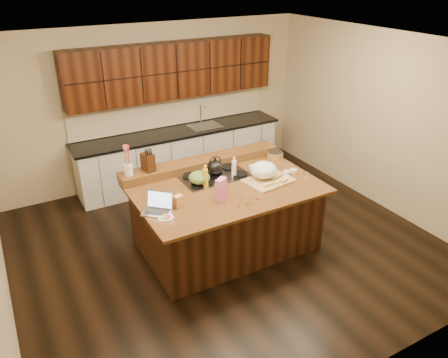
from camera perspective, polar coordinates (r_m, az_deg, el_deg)
room at (r=5.52m, az=0.25°, el=3.05°), size 5.52×5.02×2.72m
island at (r=5.93m, az=0.24°, el=-4.83°), size 2.40×1.60×0.92m
back_ledge at (r=6.24m, az=-2.91°, el=2.15°), size 2.40×0.30×0.12m
cooktop at (r=5.93m, az=-1.17°, el=0.38°), size 0.92×0.52×0.05m
back_counter at (r=7.64m, az=-6.01°, el=6.72°), size 3.70×0.66×2.40m
kettle at (r=5.88m, az=-1.18°, el=1.51°), size 0.25×0.25×0.20m
green_bowl at (r=5.66m, az=-3.24°, el=0.20°), size 0.35×0.35×0.15m
laptop at (r=5.17m, az=-8.57°, el=-3.58°), size 0.41×0.41×0.23m
oil_bottle at (r=5.59m, az=-2.45°, el=0.02°), size 0.08×0.08×0.27m
vinegar_bottle at (r=5.87m, az=1.32°, el=1.28°), size 0.07×0.07×0.25m
wooden_tray at (r=5.84m, az=5.37°, el=0.86°), size 0.67×0.53×0.25m
ramekin_a at (r=6.14m, az=9.06°, el=1.05°), size 0.11×0.11×0.04m
ramekin_b at (r=6.08m, az=8.20°, el=0.83°), size 0.10×0.10×0.04m
ramekin_c at (r=6.20m, az=3.72°, el=1.57°), size 0.13×0.13×0.04m
strainer_bowl at (r=6.55m, az=6.67°, el=3.06°), size 0.31×0.31×0.09m
kitchen_timer at (r=6.06m, az=10.86°, el=0.66°), size 0.09×0.09×0.07m
pink_bag at (r=5.32m, az=-0.39°, el=-1.36°), size 0.17×0.15×0.28m
candy_plate at (r=5.05m, az=-7.61°, el=-5.02°), size 0.18×0.18×0.01m
package_box at (r=5.23m, az=-6.00°, el=-2.90°), size 0.12×0.10×0.15m
utensil_crock at (r=5.84m, az=-12.37°, el=1.18°), size 0.12×0.12×0.14m
knife_block at (r=5.89m, az=-9.90°, el=2.17°), size 0.16×0.22×0.24m
gumdrop_0 at (r=5.23m, az=1.94°, el=-3.51°), size 0.02×0.02×0.02m
gumdrop_1 at (r=5.30m, az=3.02°, el=-3.14°), size 0.02×0.02×0.02m
gumdrop_2 at (r=5.40m, az=4.67°, el=-2.57°), size 0.02×0.02×0.02m
gumdrop_3 at (r=5.30m, az=3.58°, el=-3.17°), size 0.02×0.02×0.02m
gumdrop_4 at (r=5.26m, az=-0.01°, el=-3.32°), size 0.02×0.02×0.02m
gumdrop_5 at (r=5.40m, az=2.53°, el=-2.54°), size 0.02×0.02×0.02m
gumdrop_6 at (r=5.41m, az=4.35°, el=-2.51°), size 0.02×0.02×0.02m
gumdrop_7 at (r=5.24m, az=3.02°, el=-3.50°), size 0.02×0.02×0.02m
gumdrop_8 at (r=5.42m, az=4.34°, el=-2.45°), size 0.02×0.02×0.02m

